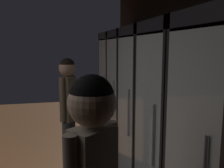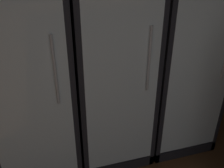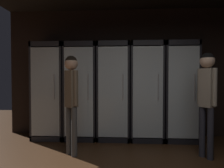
{
  "view_description": "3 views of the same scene",
  "coord_description": "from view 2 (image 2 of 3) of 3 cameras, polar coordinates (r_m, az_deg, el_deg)",
  "views": [
    {
      "loc": [
        1.98,
        1.69,
        1.79
      ],
      "look_at": [
        -1.22,
        2.42,
        1.28
      ],
      "focal_mm": 39.55,
      "sensor_mm": 36.0,
      "label": 1
    },
    {
      "loc": [
        -0.48,
        0.86,
        1.83
      ],
      "look_at": [
        0.04,
        2.61,
        0.83
      ],
      "focal_mm": 40.7,
      "sensor_mm": 36.0,
      "label": 2
    },
    {
      "loc": [
        -0.42,
        -1.14,
        1.26
      ],
      "look_at": [
        -0.62,
        2.48,
        1.16
      ],
      "focal_mm": 29.52,
      "sensor_mm": 36.0,
      "label": 3
    }
  ],
  "objects": [
    {
      "name": "cooler_right",
      "position": [
        2.14,
        -0.31,
        5.21
      ],
      "size": [
        0.65,
        0.58,
        2.0
      ],
      "color": "black",
      "rests_on": "ground"
    },
    {
      "name": "cooler_far_right",
      "position": [
        2.4,
        15.43,
        7.19
      ],
      "size": [
        0.65,
        0.58,
        2.0
      ],
      "color": "black",
      "rests_on": "ground"
    },
    {
      "name": "wall_back",
      "position": [
        2.27,
        -4.25,
        17.75
      ],
      "size": [
        6.0,
        0.06,
        2.8
      ],
      "primitive_type": "cube",
      "color": "black",
      "rests_on": "ground"
    },
    {
      "name": "cooler_center",
      "position": [
        2.07,
        -18.55,
        3.02
      ],
      "size": [
        0.65,
        0.58,
        2.0
      ],
      "color": "black",
      "rests_on": "ground"
    }
  ]
}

